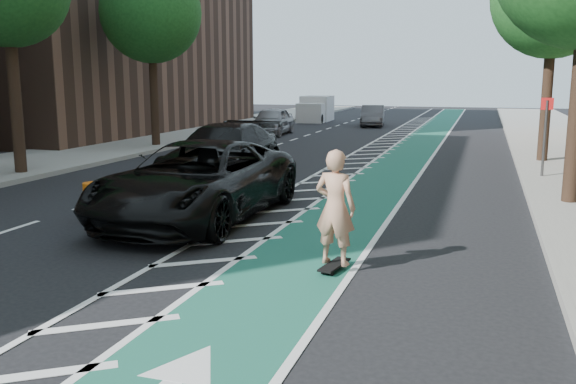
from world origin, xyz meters
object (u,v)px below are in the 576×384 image
at_px(skateboarder, 335,207).
at_px(suv_near, 198,181).
at_px(barrel_a, 94,202).
at_px(suv_far, 223,153).

relative_size(skateboarder, suv_near, 0.30).
distance_m(skateboarder, suv_near, 4.56).
xyz_separation_m(skateboarder, barrel_a, (-5.90, 1.99, -0.66)).
xyz_separation_m(suv_far, barrel_a, (-0.62, -5.56, -0.46)).
height_order(skateboarder, suv_near, skateboarder).
bearing_deg(skateboarder, suv_near, -25.77).
bearing_deg(barrel_a, suv_near, 16.89).
bearing_deg(barrel_a, suv_far, 83.67).
relative_size(suv_near, barrel_a, 7.63).
bearing_deg(suv_far, barrel_a, -97.79).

